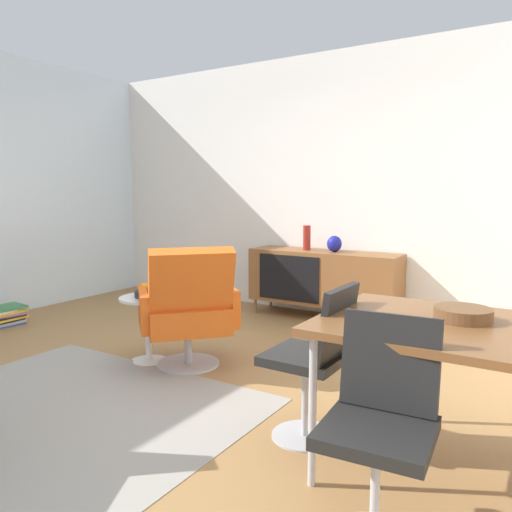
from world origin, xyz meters
TOP-DOWN VIEW (x-y plane):
  - ground_plane at (0.00, 0.00)m, footprint 8.32×8.32m
  - wall_back at (0.00, 2.60)m, footprint 6.80×0.12m
  - sideboard at (-0.12, 2.30)m, footprint 1.60×0.45m
  - vase_cobalt at (-0.32, 2.30)m, footprint 0.08×0.08m
  - vase_sculptural_dark at (-0.01, 2.30)m, footprint 0.15×0.15m
  - dining_table at (1.82, -0.13)m, footprint 1.60×0.90m
  - wooden_bowl_on_table at (1.63, -0.04)m, footprint 0.26×0.26m
  - dining_chair_near_window at (0.93, -0.13)m, footprint 0.43×0.40m
  - dining_chair_front_left at (1.47, -0.68)m, footprint 0.43×0.45m
  - lounge_chair_red at (-0.36, 0.39)m, footprint 0.91×0.91m
  - side_table_round at (-0.72, 0.33)m, footprint 0.44×0.44m
  - fruit_bowl at (-0.72, 0.33)m, footprint 0.20×0.20m
  - magazine_stack at (-2.74, 0.34)m, footprint 0.33×0.41m
  - area_rug at (-0.51, -0.58)m, footprint 2.20×1.70m

SIDE VIEW (x-z plane):
  - ground_plane at x=0.00m, z-range 0.00..0.00m
  - area_rug at x=-0.51m, z-range 0.00..0.01m
  - magazine_stack at x=-2.74m, z-range 0.00..0.19m
  - side_table_round at x=-0.72m, z-range 0.06..0.58m
  - sideboard at x=-0.12m, z-range 0.08..0.80m
  - lounge_chair_red at x=-0.36m, z-range -0.01..0.94m
  - dining_chair_near_window at x=0.93m, z-range 0.04..0.90m
  - dining_chair_front_left at x=1.47m, z-range 0.04..0.90m
  - fruit_bowl at x=-0.72m, z-range 0.50..0.61m
  - dining_table at x=1.82m, z-range 0.33..1.07m
  - wooden_bowl_on_table at x=1.63m, z-range 0.74..0.80m
  - vase_sculptural_dark at x=-0.01m, z-range 0.72..0.89m
  - vase_cobalt at x=-0.32m, z-range 0.72..0.98m
  - wall_back at x=0.00m, z-range 0.00..2.80m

